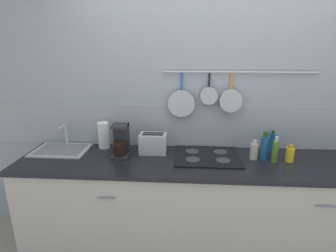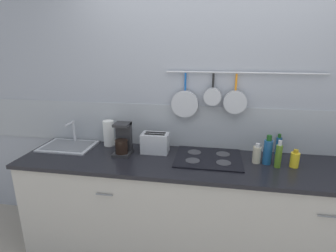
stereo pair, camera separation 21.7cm
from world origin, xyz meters
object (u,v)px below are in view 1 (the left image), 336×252
paper_towel_roll (104,135)px  toaster (153,143)px  bottle_vinegar (254,151)px  bottle_cooking_wine (272,141)px  bottle_olive_oil (264,147)px  bottle_sesame_oil (275,151)px  bottle_hot_sauce (290,154)px  coffee_maker (121,143)px

paper_towel_roll → toaster: bearing=-11.3°
paper_towel_roll → bottle_vinegar: paper_towel_roll is taller
bottle_cooking_wine → bottle_olive_oil: bearing=-120.8°
toaster → bottle_cooking_wine: bearing=7.3°
bottle_vinegar → bottle_sesame_oil: bearing=-21.5°
toaster → bottle_sesame_oil: bearing=-7.7°
bottle_sesame_oil → bottle_cooking_wine: size_ratio=1.19×
paper_towel_roll → bottle_hot_sauce: bearing=-7.2°
paper_towel_roll → bottle_vinegar: 1.39m
bottle_vinegar → bottle_cooking_wine: 0.31m
coffee_maker → paper_towel_roll: bearing=139.4°
bottle_cooking_wine → bottle_hot_sauce: bottle_cooking_wine is taller
bottle_olive_oil → bottle_cooking_wine: (0.14, 0.23, -0.02)m
bottle_olive_oil → bottle_sesame_oil: bottle_olive_oil is taller
paper_towel_roll → bottle_cooking_wine: paper_towel_roll is taller
bottle_olive_oil → bottle_hot_sauce: (0.21, -0.03, -0.04)m
bottle_cooking_wine → bottle_hot_sauce: (0.07, -0.26, -0.02)m
toaster → bottle_hot_sauce: size_ratio=1.77×
bottle_cooking_wine → coffee_maker: bearing=-170.8°
toaster → bottle_sesame_oil: bottle_sesame_oil is taller
bottle_vinegar → bottle_olive_oil: size_ratio=0.69×
toaster → bottle_hot_sauce: toaster is taller
bottle_cooking_wine → bottle_hot_sauce: size_ratio=1.30×
coffee_maker → toaster: 0.29m
bottle_sesame_oil → bottle_hot_sauce: size_ratio=1.54×
toaster → bottle_olive_oil: bottle_olive_oil is taller
paper_towel_roll → bottle_olive_oil: size_ratio=1.01×
paper_towel_roll → bottle_olive_oil: 1.47m
paper_towel_roll → bottle_vinegar: bearing=-7.4°
bottle_olive_oil → bottle_hot_sauce: size_ratio=1.68×
bottle_hot_sauce → toaster: bearing=174.5°
paper_towel_roll → bottle_cooking_wine: bearing=1.6°
toaster → bottle_hot_sauce: (1.18, -0.11, -0.03)m
coffee_maker → bottle_cooking_wine: size_ratio=1.50×
bottle_sesame_oil → paper_towel_roll: bearing=171.1°
paper_towel_roll → coffee_maker: bearing=-40.6°
paper_towel_roll → bottle_hot_sauce: (1.67, -0.21, -0.06)m
coffee_maker → bottle_olive_oil: 1.25m
bottle_olive_oil → bottle_vinegar: bearing=175.8°
bottle_sesame_oil → bottle_hot_sauce: bottle_sesame_oil is taller
toaster → bottle_olive_oil: 0.97m
toaster → coffee_maker: bearing=-163.8°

